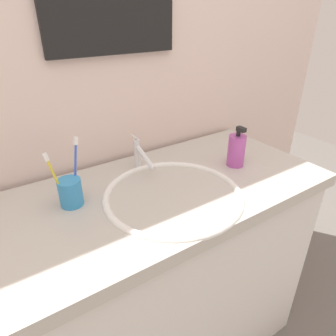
# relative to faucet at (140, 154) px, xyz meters

# --- Properties ---
(tiled_wall_back) EXTENTS (2.42, 0.04, 2.40)m
(tiled_wall_back) POSITION_rel_faucet_xyz_m (-0.01, 0.16, 0.24)
(tiled_wall_back) COLOR beige
(tiled_wall_back) RESTS_ON ground
(vanity_counter) EXTENTS (1.22, 0.57, 0.89)m
(vanity_counter) POSITION_rel_faucet_xyz_m (-0.01, -0.16, -0.51)
(vanity_counter) COLOR silver
(vanity_counter) RESTS_ON ground
(sink_basin) EXTENTS (0.47, 0.47, 0.13)m
(sink_basin) POSITION_rel_faucet_xyz_m (0.00, -0.22, -0.11)
(sink_basin) COLOR white
(sink_basin) RESTS_ON vanity_counter
(faucet) EXTENTS (0.02, 0.16, 0.13)m
(faucet) POSITION_rel_faucet_xyz_m (0.00, 0.00, 0.00)
(faucet) COLOR silver
(faucet) RESTS_ON sink_basin
(toothbrush_cup) EXTENTS (0.07, 0.07, 0.09)m
(toothbrush_cup) POSITION_rel_faucet_xyz_m (-0.30, -0.09, -0.02)
(toothbrush_cup) COLOR #338CCC
(toothbrush_cup) RESTS_ON vanity_counter
(toothbrush_yellow) EXTENTS (0.05, 0.01, 0.19)m
(toothbrush_yellow) POSITION_rel_faucet_xyz_m (-0.33, -0.09, 0.05)
(toothbrush_yellow) COLOR yellow
(toothbrush_yellow) RESTS_ON toothbrush_cup
(toothbrush_blue) EXTENTS (0.05, 0.02, 0.21)m
(toothbrush_blue) POSITION_rel_faucet_xyz_m (-0.26, -0.06, 0.06)
(toothbrush_blue) COLOR blue
(toothbrush_blue) RESTS_ON toothbrush_cup
(soap_dispenser) EXTENTS (0.07, 0.07, 0.16)m
(soap_dispenser) POSITION_rel_faucet_xyz_m (0.33, -0.18, 0.00)
(soap_dispenser) COLOR #B24CA5
(soap_dispenser) RESTS_ON vanity_counter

